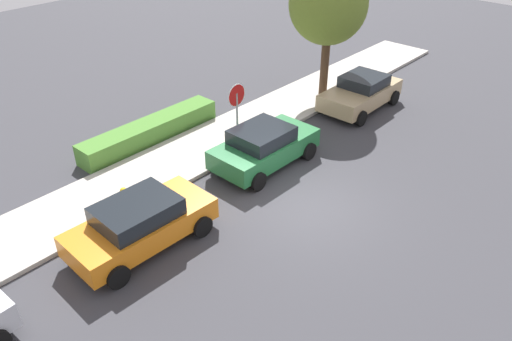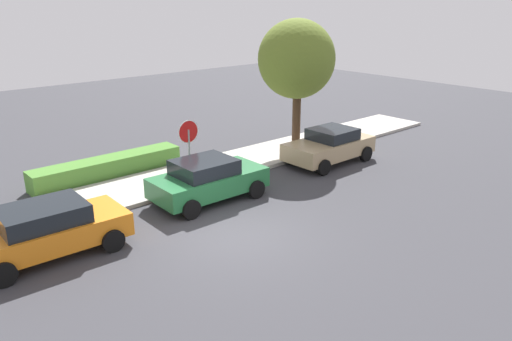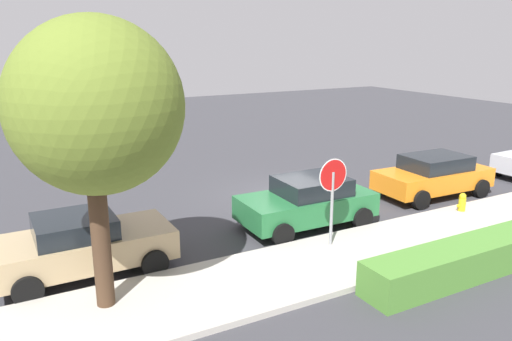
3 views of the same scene
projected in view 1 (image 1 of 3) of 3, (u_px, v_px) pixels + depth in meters
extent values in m
plane|color=#38383D|center=(306.00, 205.00, 15.61)|extent=(60.00, 60.00, 0.00)
cube|color=#B2ADA3|center=(198.00, 150.00, 18.41)|extent=(32.00, 2.73, 0.14)
cylinder|color=gray|center=(237.00, 120.00, 18.32)|extent=(0.08, 0.08, 2.10)
cylinder|color=white|center=(237.00, 95.00, 17.81)|extent=(0.85, 0.02, 0.85)
cylinder|color=red|center=(237.00, 95.00, 17.81)|extent=(0.79, 0.03, 0.79)
cube|color=#236B38|center=(265.00, 148.00, 17.36)|extent=(3.96, 1.89, 0.68)
cube|color=black|center=(262.00, 135.00, 16.94)|extent=(1.96, 1.64, 0.49)
cylinder|color=black|center=(270.00, 135.00, 18.88)|extent=(0.64, 0.23, 0.64)
cylinder|color=black|center=(309.00, 151.00, 17.83)|extent=(0.64, 0.23, 0.64)
cylinder|color=black|center=(219.00, 161.00, 17.23)|extent=(0.64, 0.23, 0.64)
cylinder|color=black|center=(258.00, 181.00, 16.17)|extent=(0.64, 0.23, 0.64)
cube|color=tan|center=(360.00, 95.00, 21.28)|extent=(3.99, 1.84, 0.68)
cube|color=black|center=(364.00, 81.00, 21.10)|extent=(1.75, 1.61, 0.46)
cylinder|color=black|center=(358.00, 87.00, 22.82)|extent=(0.64, 0.22, 0.64)
cylinder|color=black|center=(394.00, 98.00, 21.79)|extent=(0.64, 0.22, 0.64)
cylinder|color=black|center=(324.00, 106.00, 21.11)|extent=(0.64, 0.22, 0.64)
cylinder|color=black|center=(361.00, 118.00, 20.08)|extent=(0.64, 0.22, 0.64)
cube|color=orange|center=(142.00, 226.00, 13.70)|extent=(4.15, 1.91, 0.65)
cube|color=black|center=(137.00, 211.00, 13.35)|extent=(2.19, 1.64, 0.49)
cylinder|color=black|center=(118.00, 277.00, 12.50)|extent=(0.65, 0.24, 0.64)
cylinder|color=black|center=(81.00, 244.00, 13.54)|extent=(0.65, 0.24, 0.64)
cylinder|color=black|center=(202.00, 226.00, 14.20)|extent=(0.65, 0.24, 0.64)
cylinder|color=black|center=(164.00, 201.00, 15.24)|extent=(0.65, 0.24, 0.64)
cylinder|color=#422D1E|center=(325.00, 66.00, 21.91)|extent=(0.37, 0.37, 2.93)
ellipsoid|color=olive|center=(328.00, 4.00, 20.37)|extent=(3.26, 3.26, 3.33)
cylinder|color=gold|center=(125.00, 200.00, 15.38)|extent=(0.22, 0.22, 0.55)
sphere|color=gold|center=(123.00, 191.00, 15.20)|extent=(0.21, 0.21, 0.21)
cylinder|color=gold|center=(129.00, 196.00, 15.45)|extent=(0.08, 0.09, 0.09)
cube|color=#4C8433|center=(151.00, 131.00, 18.97)|extent=(5.87, 0.99, 0.80)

